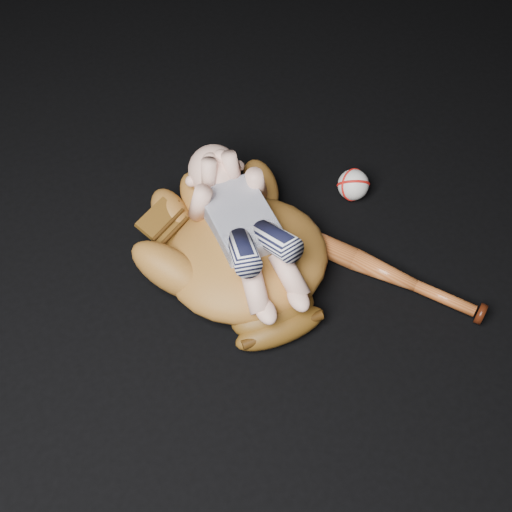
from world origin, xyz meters
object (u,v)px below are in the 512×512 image
baseball (353,185)px  baseball_bat (368,265)px  baseball_glove (247,252)px  newborn_baby (247,227)px

baseball → baseball_bat: bearing=-112.7°
baseball_glove → baseball: 0.32m
baseball → newborn_baby: bearing=-165.1°
baseball_glove → baseball_bat: size_ratio=0.94×
baseball_glove → baseball: (0.30, 0.09, -0.04)m
newborn_baby → baseball_bat: 0.27m
newborn_baby → baseball: bearing=17.1°
baseball_glove → baseball: baseball_glove is taller
baseball_glove → baseball_bat: 0.25m
baseball_glove → baseball: size_ratio=6.67×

